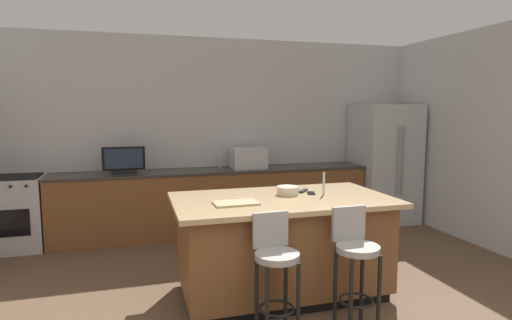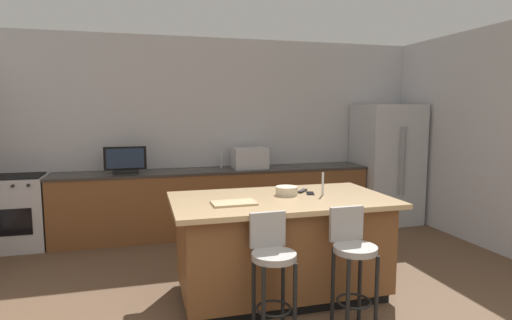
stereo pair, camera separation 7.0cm
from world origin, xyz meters
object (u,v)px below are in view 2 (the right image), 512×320
(fruit_bowl, at_px, (287,191))
(tv_monitor, at_px, (125,161))
(tv_remote, at_px, (302,191))
(cutting_board, at_px, (234,203))
(range_oven, at_px, (15,212))
(bar_stool_right, at_px, (353,258))
(cell_phone, at_px, (310,193))
(refrigerator, at_px, (386,164))
(kitchen_island, at_px, (281,245))
(bar_stool_left, at_px, (272,265))
(microwave, at_px, (250,158))

(fruit_bowl, bearing_deg, tv_monitor, 128.19)
(tv_remote, distance_m, cutting_board, 0.84)
(fruit_bowl, bearing_deg, tv_remote, 25.13)
(range_oven, xyz_separation_m, cutting_board, (2.32, -2.27, 0.48))
(bar_stool_right, distance_m, cell_phone, 0.92)
(cell_phone, relative_size, tv_remote, 0.88)
(refrigerator, xyz_separation_m, cutting_board, (-2.89, -2.18, 0.03))
(kitchen_island, xyz_separation_m, tv_remote, (0.29, 0.20, 0.46))
(refrigerator, xyz_separation_m, cell_phone, (-2.08, -1.94, 0.02))
(range_oven, distance_m, bar_stool_left, 3.76)
(bar_stool_right, xyz_separation_m, tv_remote, (-0.05, 0.96, 0.36))
(microwave, xyz_separation_m, tv_remote, (0.04, -1.92, -0.12))
(refrigerator, relative_size, fruit_bowl, 8.56)
(bar_stool_right, bearing_deg, microwave, 90.55)
(bar_stool_right, relative_size, cutting_board, 2.54)
(range_oven, bearing_deg, bar_stool_right, -42.51)
(kitchen_island, distance_m, bar_stool_right, 0.83)
(tv_remote, height_order, cutting_board, tv_remote)
(kitchen_island, height_order, cell_phone, cell_phone)
(cutting_board, bearing_deg, microwave, 72.25)
(kitchen_island, height_order, tv_monitor, tv_monitor)
(kitchen_island, height_order, tv_remote, tv_remote)
(fruit_bowl, distance_m, tv_remote, 0.22)
(refrigerator, height_order, cell_phone, refrigerator)
(cutting_board, bearing_deg, tv_remote, 24.24)
(tv_monitor, xyz_separation_m, fruit_bowl, (1.54, -1.96, -0.10))
(cell_phone, bearing_deg, tv_remote, 128.51)
(refrigerator, xyz_separation_m, range_oven, (-5.21, 0.09, -0.45))
(microwave, bearing_deg, cutting_board, -107.75)
(range_oven, height_order, bar_stool_left, bar_stool_left)
(refrigerator, distance_m, cell_phone, 2.84)
(refrigerator, height_order, bar_stool_right, refrigerator)
(kitchen_island, relative_size, bar_stool_right, 2.08)
(refrigerator, bearing_deg, cutting_board, -143.00)
(fruit_bowl, relative_size, cutting_board, 0.56)
(bar_stool_left, distance_m, bar_stool_right, 0.65)
(range_oven, distance_m, microwave, 3.10)
(cell_phone, bearing_deg, cutting_board, -145.46)
(bar_stool_left, bearing_deg, cutting_board, 105.64)
(tv_monitor, distance_m, tv_remote, 2.56)
(bar_stool_right, height_order, tv_remote, bar_stool_right)
(range_oven, relative_size, cell_phone, 6.20)
(range_oven, distance_m, tv_monitor, 1.48)
(tv_remote, bearing_deg, range_oven, -170.88)
(cell_phone, bearing_deg, tv_monitor, 150.03)
(kitchen_island, bearing_deg, bar_stool_left, -113.63)
(kitchen_island, relative_size, microwave, 4.20)
(refrigerator, xyz_separation_m, tv_monitor, (-3.86, 0.04, 0.16))
(tv_monitor, height_order, cutting_board, tv_monitor)
(fruit_bowl, bearing_deg, refrigerator, 39.69)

